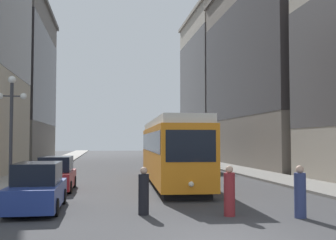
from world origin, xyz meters
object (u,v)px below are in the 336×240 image
(lamp_post_left_near, at_px, (11,116))
(parked_car_left_mid, at_px, (38,188))
(streetcar, at_px, (171,150))
(transit_bus, at_px, (184,148))
(pedestrian_crossing_far, at_px, (300,193))
(pedestrian_crossing_near, at_px, (144,193))
(pedestrian_on_sidewalk, at_px, (229,193))
(parked_car_left_near, at_px, (56,175))

(lamp_post_left_near, bearing_deg, parked_car_left_mid, -65.64)
(streetcar, bearing_deg, transit_bus, 78.31)
(pedestrian_crossing_far, distance_m, lamp_post_left_near, 13.65)
(parked_car_left_mid, distance_m, pedestrian_crossing_far, 9.75)
(parked_car_left_mid, bearing_deg, pedestrian_crossing_far, -18.53)
(pedestrian_crossing_far, bearing_deg, streetcar, -123.25)
(pedestrian_crossing_near, bearing_deg, transit_bus, -105.19)
(transit_bus, bearing_deg, pedestrian_crossing_far, -93.81)
(pedestrian_crossing_far, distance_m, pedestrian_on_sidewalk, 2.42)
(parked_car_left_mid, relative_size, pedestrian_crossing_near, 2.76)
(streetcar, height_order, lamp_post_left_near, lamp_post_left_near)
(streetcar, height_order, parked_car_left_mid, streetcar)
(pedestrian_on_sidewalk, distance_m, lamp_post_left_near, 11.41)
(pedestrian_crossing_far, bearing_deg, parked_car_left_mid, -64.92)
(transit_bus, relative_size, pedestrian_crossing_far, 6.46)
(streetcar, relative_size, lamp_post_left_near, 2.65)
(streetcar, relative_size, pedestrian_crossing_far, 8.28)
(pedestrian_crossing_near, distance_m, pedestrian_on_sidewalk, 3.07)
(streetcar, height_order, transit_bus, streetcar)
(transit_bus, relative_size, pedestrian_on_sidewalk, 6.57)
(pedestrian_on_sidewalk, xyz_separation_m, lamp_post_left_near, (-8.84, 6.56, 3.02))
(lamp_post_left_near, bearing_deg, pedestrian_on_sidewalk, -36.59)
(pedestrian_crossing_far, height_order, lamp_post_left_near, lamp_post_left_near)
(pedestrian_on_sidewalk, bearing_deg, lamp_post_left_near, 109.72)
(streetcar, distance_m, transit_bus, 15.55)
(parked_car_left_near, distance_m, lamp_post_left_near, 4.15)
(parked_car_left_near, height_order, pedestrian_on_sidewalk, parked_car_left_near)
(pedestrian_crossing_near, relative_size, pedestrian_crossing_far, 0.95)
(parked_car_left_near, height_order, lamp_post_left_near, lamp_post_left_near)
(pedestrian_crossing_near, bearing_deg, parked_car_left_near, -64.49)
(pedestrian_crossing_near, distance_m, pedestrian_crossing_far, 5.49)
(streetcar, xyz_separation_m, pedestrian_crossing_near, (-2.62, -9.98, -1.30))
(pedestrian_on_sidewalk, bearing_deg, streetcar, 58.28)
(streetcar, bearing_deg, pedestrian_on_sidewalk, -85.56)
(parked_car_left_near, bearing_deg, lamp_post_left_near, -131.01)
(streetcar, height_order, pedestrian_crossing_near, streetcar)
(parked_car_left_near, xyz_separation_m, lamp_post_left_near, (-1.90, -2.14, 3.01))
(transit_bus, bearing_deg, pedestrian_crossing_near, -105.76)
(parked_car_left_mid, height_order, lamp_post_left_near, lamp_post_left_near)
(transit_bus, height_order, pedestrian_crossing_far, transit_bus)
(streetcar, distance_m, lamp_post_left_near, 9.59)
(pedestrian_on_sidewalk, height_order, lamp_post_left_near, lamp_post_left_near)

